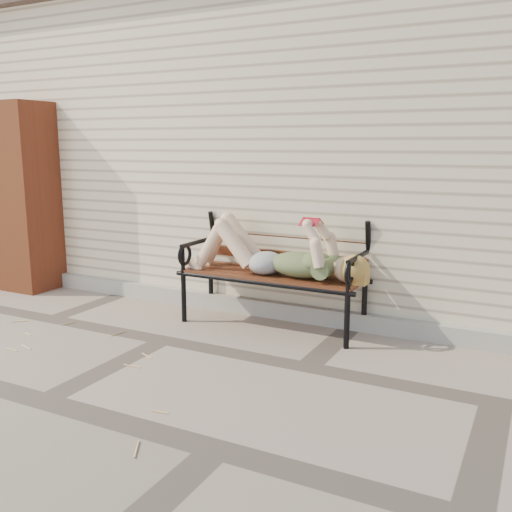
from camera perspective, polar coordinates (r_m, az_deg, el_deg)
The scene contains 8 objects.
ground at distance 4.73m, azimuth -9.21°, elevation -8.31°, with size 80.00×80.00×0.00m, color gray.
house_wall at distance 7.10m, azimuth 5.10°, elevation 10.58°, with size 8.00×4.00×3.00m, color beige.
house_roof at distance 7.27m, azimuth 5.34°, elevation 23.69°, with size 8.30×4.30×0.30m, color #4E3C38.
foundation_strip at distance 5.48m, azimuth -3.21°, elevation -4.65°, with size 8.00×0.10×0.15m, color #A29E93.
brick_pillar at distance 6.61m, azimuth -21.88°, elevation 5.45°, with size 0.50×0.50×2.00m, color brown.
garden_bench at distance 4.95m, azimuth 2.12°, elevation 0.19°, with size 1.72×0.68×1.11m.
reading_woman at distance 4.82m, azimuth 1.59°, elevation 0.33°, with size 1.62×0.37×0.51m.
straw_scatter at distance 4.68m, azimuth -23.50°, elevation -9.24°, with size 2.84×1.70×0.01m.
Camera 1 is at (2.67, -3.57, 1.56)m, focal length 40.00 mm.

